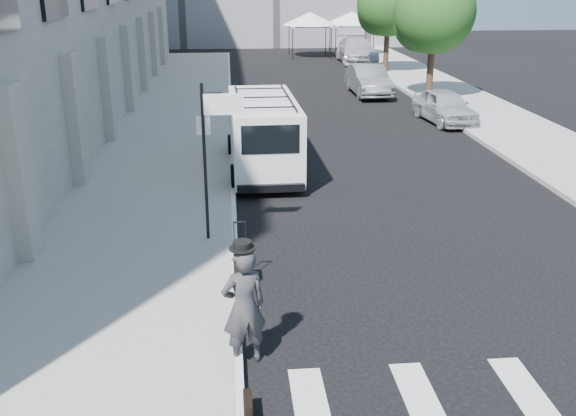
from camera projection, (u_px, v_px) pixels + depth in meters
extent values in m
plane|color=black|center=(346.00, 307.00, 11.84)|extent=(120.00, 120.00, 0.00)
cube|color=gray|center=(176.00, 122.00, 26.42)|extent=(4.50, 48.00, 0.15)
cube|color=gray|center=(456.00, 99.00, 31.29)|extent=(4.00, 56.00, 0.15)
cylinder|color=black|center=(205.00, 164.00, 13.96)|extent=(0.07, 0.07, 3.50)
cube|color=white|center=(203.00, 125.00, 13.69)|extent=(0.30, 0.03, 0.42)
cube|color=white|center=(224.00, 104.00, 13.55)|extent=(0.85, 0.06, 0.45)
cylinder|color=black|center=(430.00, 72.00, 30.72)|extent=(0.32, 0.32, 2.80)
sphere|color=#1A4C18|center=(435.00, 12.00, 29.78)|extent=(3.80, 3.80, 3.80)
sphere|color=#1A4C18|center=(422.00, 24.00, 30.50)|extent=(2.66, 2.66, 2.66)
cylinder|color=black|center=(386.00, 51.00, 39.14)|extent=(0.32, 0.32, 2.80)
sphere|color=#1A4C18|center=(389.00, 4.00, 38.20)|extent=(3.80, 3.80, 3.80)
sphere|color=#1A4C18|center=(379.00, 13.00, 38.92)|extent=(2.66, 2.66, 2.66)
cylinder|color=black|center=(293.00, 44.00, 45.92)|extent=(0.06, 0.06, 2.20)
cylinder|color=black|center=(331.00, 43.00, 46.16)|extent=(0.06, 0.06, 2.20)
cylinder|color=black|center=(289.00, 40.00, 48.54)|extent=(0.06, 0.06, 2.20)
cylinder|color=black|center=(326.00, 40.00, 48.78)|extent=(0.06, 0.06, 2.20)
cube|color=white|center=(310.00, 26.00, 46.96)|extent=(3.00, 3.00, 0.12)
cone|color=white|center=(310.00, 18.00, 46.78)|extent=(4.00, 4.00, 0.90)
cylinder|color=black|center=(336.00, 43.00, 46.66)|extent=(0.06, 0.06, 2.20)
cylinder|color=black|center=(373.00, 42.00, 46.90)|extent=(0.06, 0.06, 2.20)
cylinder|color=black|center=(330.00, 39.00, 49.28)|extent=(0.06, 0.06, 2.20)
cylinder|color=black|center=(366.00, 39.00, 49.52)|extent=(0.06, 0.06, 2.20)
cube|color=white|center=(352.00, 25.00, 47.70)|extent=(3.00, 3.00, 0.12)
cone|color=white|center=(352.00, 18.00, 47.53)|extent=(4.00, 4.00, 0.90)
imported|color=#343436|center=(244.00, 307.00, 9.85)|extent=(0.82, 0.65, 1.95)
cube|color=black|center=(248.00, 408.00, 8.81)|extent=(0.12, 0.44, 0.34)
cube|color=black|center=(241.00, 270.00, 12.59)|extent=(0.29, 0.46, 0.66)
cylinder|color=black|center=(234.00, 237.00, 12.56)|extent=(0.02, 0.02, 0.63)
cylinder|color=black|center=(246.00, 236.00, 12.58)|extent=(0.02, 0.02, 0.63)
cube|color=black|center=(239.00, 222.00, 12.47)|extent=(0.25, 0.03, 0.03)
cube|color=white|center=(263.00, 133.00, 19.63)|extent=(2.05, 5.30, 2.05)
cube|color=white|center=(257.00, 127.00, 22.48)|extent=(1.87, 0.91, 1.07)
cube|color=black|center=(270.00, 139.00, 17.04)|extent=(1.56, 0.11, 0.78)
cylinder|color=black|center=(232.00, 145.00, 21.56)|extent=(0.29, 0.75, 0.74)
cylinder|color=black|center=(287.00, 144.00, 21.75)|extent=(0.29, 0.75, 0.74)
cylinder|color=black|center=(236.00, 177.00, 18.19)|extent=(0.29, 0.75, 0.74)
cylinder|color=black|center=(300.00, 175.00, 18.38)|extent=(0.29, 0.75, 0.74)
imported|color=#B5B8BE|center=(445.00, 106.00, 26.40)|extent=(2.01, 4.13, 1.36)
imported|color=slate|center=(368.00, 80.00, 32.40)|extent=(1.64, 4.58, 1.50)
imported|color=#B2B4BB|center=(356.00, 50.00, 44.19)|extent=(2.53, 5.87, 1.68)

